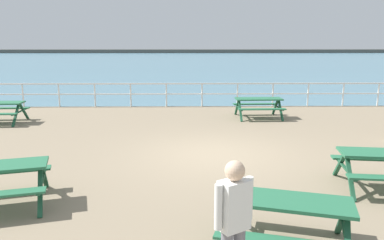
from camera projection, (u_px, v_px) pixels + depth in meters
ground_plane at (214, 158)px, 10.18m from camera, size 30.00×24.00×0.20m
sea_band at (190, 60)px, 61.83m from camera, size 142.00×90.00×0.01m
distant_shoreline at (188, 53)px, 103.95m from camera, size 142.00×6.00×1.80m
seaward_railing at (202, 90)px, 17.61m from camera, size 23.07×0.07×1.08m
picnic_table_near_right at (259, 103)px, 14.95m from camera, size 1.84×1.59×0.80m
picnic_table_mid_centre at (287, 212)px, 5.39m from camera, size 2.15×1.95×0.80m
visitor at (234, 221)px, 4.33m from camera, size 0.46×0.37×1.66m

